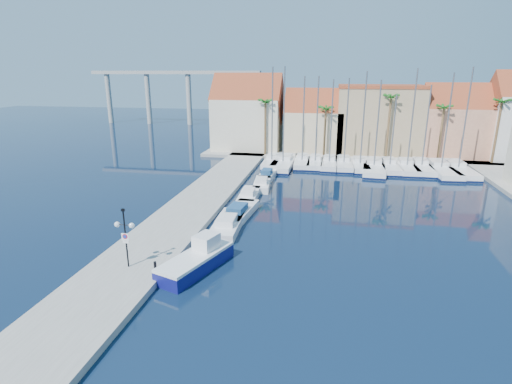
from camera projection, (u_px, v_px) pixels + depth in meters
ground at (250, 278)px, 28.45m from camera, size 260.00×260.00×0.00m
quay_west at (193, 207)px, 42.69m from camera, size 6.00×77.00×0.50m
shore_north at (358, 152)px, 71.74m from camera, size 54.00×16.00×0.50m
lamp_post at (125, 229)px, 28.22m from camera, size 1.52×0.42×4.47m
bollard at (155, 265)px, 28.75m from camera, size 0.20×0.20×0.50m
fishing_boat at (197, 259)px, 29.54m from camera, size 4.34×7.06×2.35m
motorboat_west_0 at (228, 224)px, 37.23m from camera, size 2.67×7.38×1.40m
motorboat_west_1 at (239, 212)px, 40.40m from camera, size 2.85×7.05×1.40m
motorboat_west_2 at (249, 195)px, 45.81m from camera, size 2.31×6.28×1.40m
motorboat_west_3 at (262, 184)px, 50.52m from camera, size 2.53×6.29×1.40m
motorboat_west_4 at (267, 175)px, 55.00m from camera, size 2.07×5.87×1.40m
sailboat_0 at (272, 161)px, 62.73m from camera, size 2.52×9.03×14.86m
sailboat_1 at (284, 162)px, 62.10m from camera, size 3.38×11.98×14.90m
sailboat_2 at (302, 161)px, 62.68m from camera, size 2.85×9.15×13.54m
sailboat_3 at (315, 162)px, 62.15m from camera, size 2.38×8.71×13.56m
sailboat_4 at (329, 163)px, 61.60m from camera, size 2.55×8.93×13.10m
sailboat_5 at (344, 164)px, 61.26m from camera, size 2.69×9.13×13.29m
sailboat_6 at (360, 165)px, 60.44m from camera, size 2.81×8.94×14.24m
sailboat_7 at (374, 167)px, 59.40m from camera, size 4.04×12.05×13.07m
sailboat_8 at (389, 166)px, 59.76m from camera, size 2.85×9.65×11.07m
sailboat_9 at (406, 166)px, 59.32m from camera, size 2.84×9.77×14.64m
sailboat_10 at (421, 167)px, 59.30m from camera, size 3.03×10.36×12.39m
sailboat_11 at (440, 169)px, 58.15m from camera, size 4.00×12.10×14.05m
sailboat_12 at (457, 169)px, 58.01m from camera, size 3.61×11.73×14.79m
building_0 at (248, 115)px, 72.57m from camera, size 12.30×9.00×13.50m
building_1 at (314, 124)px, 70.77m from camera, size 10.30×8.00×11.00m
building_2 at (378, 119)px, 69.47m from camera, size 14.20×10.20×11.50m
building_3 at (453, 124)px, 66.49m from camera, size 10.30×8.00×12.00m
palm_0 at (265, 103)px, 66.41m from camera, size 2.60×2.60×10.15m
palm_1 at (326, 110)px, 64.89m from camera, size 2.60×2.60×9.15m
palm_2 at (391, 99)px, 62.56m from camera, size 2.60×2.60×11.15m
palm_3 at (444, 109)px, 61.53m from camera, size 2.60×2.60×9.65m
palm_4 at (502, 104)px, 59.83m from camera, size 2.60×2.60×10.65m
viaduct at (171, 87)px, 109.62m from camera, size 48.00×2.20×14.45m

